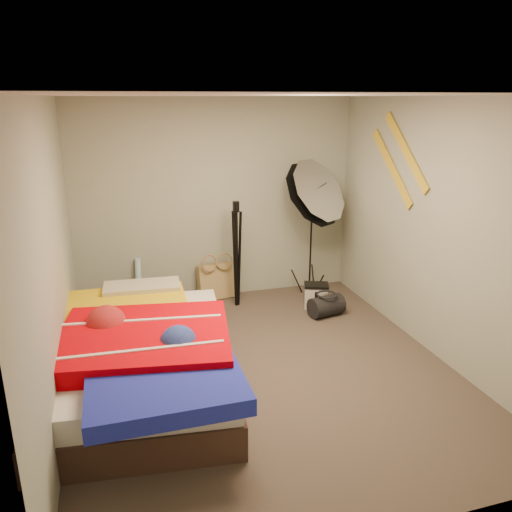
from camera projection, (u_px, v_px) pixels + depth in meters
name	position (u px, v px, depth m)	size (l,w,h in m)	color
floor	(264.00, 370.00, 4.76)	(4.00, 4.00, 0.00)	#4C4238
ceiling	(265.00, 95.00, 4.01)	(4.00, 4.00, 0.00)	silver
wall_back	(217.00, 201.00, 6.22)	(3.50, 3.50, 0.00)	#959B8B
wall_front	(380.00, 349.00, 2.56)	(3.50, 3.50, 0.00)	#959B8B
wall_left	(52.00, 262.00, 3.92)	(4.00, 4.00, 0.00)	#959B8B
wall_right	(436.00, 230.00, 4.86)	(4.00, 4.00, 0.00)	#959B8B
tote_bag	(215.00, 281.00, 6.42)	(0.45, 0.14, 0.45)	tan
wrapping_roll	(139.00, 283.00, 6.13)	(0.07, 0.07, 0.61)	#66B7DF
camera_case	(316.00, 296.00, 6.17)	(0.28, 0.20, 0.28)	beige
duffel_bag	(326.00, 306.00, 5.92)	(0.25, 0.25, 0.40)	black
wall_stripe_upper	(406.00, 151.00, 5.19)	(0.02, 1.10, 0.10)	gold
wall_stripe_lower	(392.00, 168.00, 5.48)	(0.02, 1.10, 0.10)	gold
bed	(141.00, 356.00, 4.35)	(1.76, 2.46, 0.65)	#3F2921
photo_umbrella	(312.00, 195.00, 6.12)	(0.90, 1.01, 1.87)	black
camera_tripod	(236.00, 247.00, 6.04)	(0.08, 0.08, 1.32)	black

